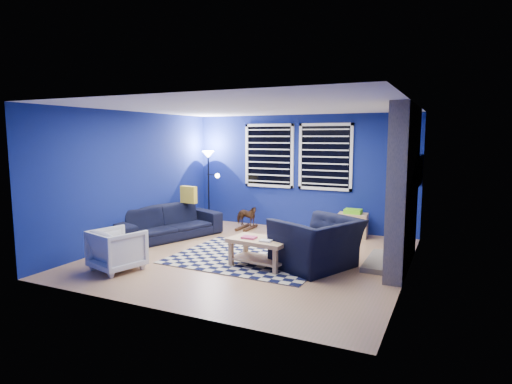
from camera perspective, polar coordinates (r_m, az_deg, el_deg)
floor at (r=7.36m, az=-0.61°, el=-8.58°), size 5.00×5.00×0.00m
ceiling at (r=7.09m, az=-0.64°, el=11.22°), size 5.00×5.00×0.00m
wall_back at (r=9.43m, az=6.01°, el=2.63°), size 5.00×0.00×5.00m
wall_left at (r=8.51m, az=-15.97°, el=1.87°), size 0.00×5.00×5.00m
wall_right at (r=6.45m, az=19.81°, el=0.03°), size 0.00×5.00×5.00m
fireplace at (r=6.96m, az=19.03°, el=0.14°), size 0.65×2.00×2.50m
window_left at (r=9.64m, az=1.74°, el=4.86°), size 1.17×0.06×1.42m
window_right at (r=9.20m, az=9.21°, el=4.64°), size 1.17×0.06×1.42m
tv at (r=8.42m, az=20.80°, el=2.65°), size 0.07×1.00×0.58m
rug at (r=7.29m, az=-0.70°, el=-8.68°), size 2.55×2.06×0.02m
sofa at (r=8.73m, az=-11.88°, el=-4.02°), size 2.38×1.59×0.65m
armchair_big at (r=6.70m, az=8.12°, el=-6.83°), size 1.52×1.45×0.78m
armchair_bent at (r=6.90m, az=-18.01°, el=-7.31°), size 0.84×0.85×0.64m
rocking_horse at (r=9.40m, az=-1.30°, el=-3.20°), size 0.27×0.55×0.45m
coffee_table at (r=6.71m, az=0.48°, el=-7.29°), size 1.00×0.66×0.47m
cabinet at (r=8.91m, az=12.76°, el=-4.26°), size 0.61×0.43×0.57m
floor_lamp at (r=10.00m, az=-6.30°, el=3.69°), size 0.46×0.28×1.69m
throw_pillow at (r=9.02m, az=-8.97°, el=-0.35°), size 0.38×0.15×0.35m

